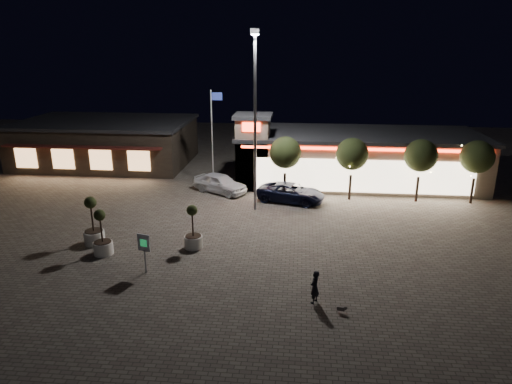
# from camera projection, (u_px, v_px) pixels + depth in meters

# --- Properties ---
(ground) EXTENTS (90.00, 90.00, 0.00)m
(ground) POSITION_uv_depth(u_px,v_px,m) (205.00, 257.00, 25.63)
(ground) COLOR #696155
(ground) RESTS_ON ground
(retail_building) EXTENTS (20.40, 8.40, 6.10)m
(retail_building) POSITION_uv_depth(u_px,v_px,m) (351.00, 157.00, 39.01)
(retail_building) COLOR gray
(retail_building) RESTS_ON ground
(restaurant_building) EXTENTS (16.40, 11.00, 4.30)m
(restaurant_building) POSITION_uv_depth(u_px,v_px,m) (107.00, 142.00, 45.17)
(restaurant_building) COLOR #382D23
(restaurant_building) RESTS_ON ground
(floodlight_pole) EXTENTS (0.60, 0.40, 12.38)m
(floodlight_pole) POSITION_uv_depth(u_px,v_px,m) (255.00, 112.00, 30.83)
(floodlight_pole) COLOR gray
(floodlight_pole) RESTS_ON ground
(flagpole) EXTENTS (0.95, 0.10, 8.00)m
(flagpole) POSITION_uv_depth(u_px,v_px,m) (213.00, 131.00, 36.63)
(flagpole) COLOR white
(flagpole) RESTS_ON ground
(string_tree_a) EXTENTS (2.42, 2.42, 4.79)m
(string_tree_a) POSITION_uv_depth(u_px,v_px,m) (285.00, 153.00, 34.55)
(string_tree_a) COLOR #332319
(string_tree_a) RESTS_ON ground
(string_tree_b) EXTENTS (2.42, 2.42, 4.79)m
(string_tree_b) POSITION_uv_depth(u_px,v_px,m) (352.00, 154.00, 34.08)
(string_tree_b) COLOR #332319
(string_tree_b) RESTS_ON ground
(string_tree_c) EXTENTS (2.42, 2.42, 4.79)m
(string_tree_c) POSITION_uv_depth(u_px,v_px,m) (421.00, 156.00, 33.61)
(string_tree_c) COLOR #332319
(string_tree_c) RESTS_ON ground
(string_tree_d) EXTENTS (2.42, 2.42, 4.79)m
(string_tree_d) POSITION_uv_depth(u_px,v_px,m) (477.00, 157.00, 33.23)
(string_tree_d) COLOR #332319
(string_tree_d) RESTS_ON ground
(pickup_truck) EXTENTS (5.48, 3.53, 1.41)m
(pickup_truck) POSITION_uv_depth(u_px,v_px,m) (291.00, 193.00, 34.47)
(pickup_truck) COLOR black
(pickup_truck) RESTS_ON ground
(white_sedan) EXTENTS (4.91, 3.88, 1.57)m
(white_sedan) POSITION_uv_depth(u_px,v_px,m) (220.00, 183.00, 36.58)
(white_sedan) COLOR white
(white_sedan) RESTS_ON ground
(pedestrian) EXTENTS (0.62, 0.70, 1.61)m
(pedestrian) POSITION_uv_depth(u_px,v_px,m) (315.00, 287.00, 20.94)
(pedestrian) COLOR black
(pedestrian) RESTS_ON ground
(dog) EXTENTS (0.46, 0.23, 0.24)m
(dog) POSITION_uv_depth(u_px,v_px,m) (342.00, 308.00, 20.27)
(dog) COLOR #59514C
(dog) RESTS_ON ground
(planter_left) EXTENTS (1.21, 1.21, 2.97)m
(planter_left) POSITION_uv_depth(u_px,v_px,m) (94.00, 229.00, 27.11)
(planter_left) COLOR white
(planter_left) RESTS_ON ground
(planter_mid) EXTENTS (1.10, 1.10, 2.70)m
(planter_mid) POSITION_uv_depth(u_px,v_px,m) (102.00, 241.00, 25.80)
(planter_mid) COLOR white
(planter_mid) RESTS_ON ground
(planter_right) EXTENTS (1.08, 1.08, 2.66)m
(planter_right) POSITION_uv_depth(u_px,v_px,m) (193.00, 235.00, 26.62)
(planter_right) COLOR white
(planter_right) RESTS_ON ground
(valet_sign) EXTENTS (0.70, 0.26, 2.17)m
(valet_sign) POSITION_uv_depth(u_px,v_px,m) (144.00, 246.00, 23.49)
(valet_sign) COLOR gray
(valet_sign) RESTS_ON ground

